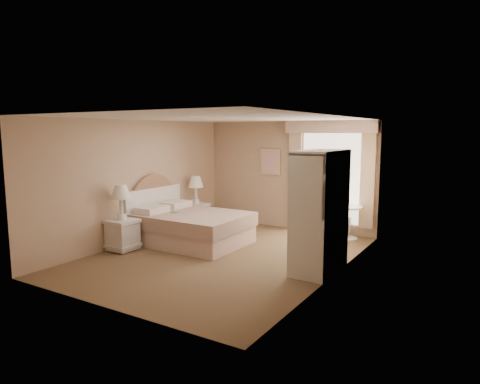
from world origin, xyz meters
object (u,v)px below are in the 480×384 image
Objects in this scene: nightstand_far at (196,209)px; cafe_chair at (325,224)px; bed at (189,226)px; nightstand_near at (122,226)px; armoire at (320,222)px; round_table at (346,217)px.

nightstand_far is 3.40m from cafe_chair.
bed is 1.34m from nightstand_near.
bed is at bearing 57.25° from nightstand_near.
nightstand_near is 3.76m from armoire.
round_table is 0.36× the size of armoire.
nightstand_far is at bearing 90.00° from nightstand_near.
armoire is at bearing -83.01° from round_table.
nightstand_far reaches higher than cafe_chair.
cafe_chair is at bearing 105.80° from armoire.
bed is 3.00× the size of round_table.
armoire is at bearing 12.63° from nightstand_near.
bed is at bearing 174.13° from armoire.
cafe_chair is (3.37, -0.49, 0.11)m from nightstand_far.
cafe_chair is (2.65, 0.71, 0.21)m from bed.
nightstand_near is 3.83m from cafe_chair.
cafe_chair is at bearing 28.59° from nightstand_near.
bed reaches higher than nightstand_near.
bed reaches higher than nightstand_far.
bed is 3.32m from round_table.
nightstand_near is 1.04× the size of nightstand_far.
nightstand_far is 0.61× the size of armoire.
nightstand_near is at bearing -167.37° from armoire.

